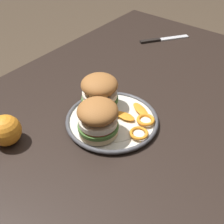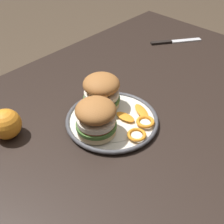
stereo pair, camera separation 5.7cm
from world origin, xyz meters
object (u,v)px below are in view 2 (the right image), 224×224
(dinner_plate, at_px, (112,120))
(whole_orange, at_px, (6,124))
(sandwich_half_left, at_px, (96,117))
(table_knife, at_px, (172,42))
(sandwich_half_right, at_px, (101,91))
(dining_table, at_px, (130,144))

(dinner_plate, distance_m, whole_orange, 0.29)
(sandwich_half_left, distance_m, table_knife, 0.65)
(whole_orange, bearing_deg, sandwich_half_right, -22.07)
(dinner_plate, relative_size, sandwich_half_left, 1.78)
(dining_table, relative_size, sandwich_half_right, 9.70)
(whole_orange, bearing_deg, dinner_plate, -36.07)
(dining_table, xyz_separation_m, sandwich_half_left, (-0.10, 0.04, 0.15))
(dining_table, xyz_separation_m, whole_orange, (-0.27, 0.22, 0.12))
(dinner_plate, xyz_separation_m, whole_orange, (-0.23, 0.17, 0.03))
(dining_table, relative_size, sandwich_half_left, 9.74)
(sandwich_half_right, height_order, whole_orange, sandwich_half_right)
(dining_table, bearing_deg, sandwich_half_right, 94.89)
(dining_table, bearing_deg, whole_orange, 141.12)
(whole_orange, bearing_deg, table_knife, -0.27)
(sandwich_half_left, bearing_deg, table_knife, 15.80)
(dining_table, xyz_separation_m, sandwich_half_right, (-0.01, 0.11, 0.15))
(sandwich_half_left, relative_size, sandwich_half_right, 1.00)
(table_knife, bearing_deg, dining_table, -157.56)
(table_knife, bearing_deg, sandwich_half_right, -169.07)
(sandwich_half_right, bearing_deg, whole_orange, 157.93)
(dinner_plate, distance_m, sandwich_half_left, 0.09)
(dinner_plate, bearing_deg, dining_table, -53.29)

